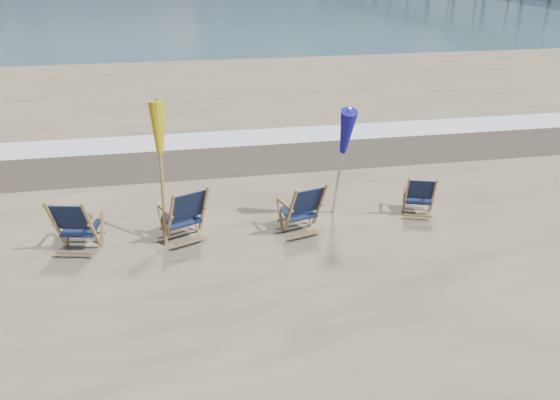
% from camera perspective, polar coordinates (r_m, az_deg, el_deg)
% --- Properties ---
extents(surf_foam, '(200.00, 1.40, 0.01)m').
position_cam_1_polar(surf_foam, '(15.04, -4.21, 6.50)').
color(surf_foam, silver).
rests_on(surf_foam, ground).
extents(wet_sand_strip, '(200.00, 2.60, 0.00)m').
position_cam_1_polar(wet_sand_strip, '(13.63, -3.49, 4.55)').
color(wet_sand_strip, '#42362A').
rests_on(wet_sand_strip, ground).
extents(beach_chair_0, '(0.84, 0.90, 1.07)m').
position_cam_1_polar(beach_chair_0, '(9.52, -19.15, -2.68)').
color(beach_chair_0, '#121A35').
rests_on(beach_chair_0, ground).
extents(beach_chair_1, '(0.96, 1.01, 1.10)m').
position_cam_1_polar(beach_chair_1, '(9.59, -7.96, -1.14)').
color(beach_chair_1, '#121A35').
rests_on(beach_chair_1, ground).
extents(beach_chair_2, '(0.84, 0.90, 1.05)m').
position_cam_1_polar(beach_chair_2, '(9.75, 4.21, -0.70)').
color(beach_chair_2, '#121A35').
rests_on(beach_chair_2, ground).
extents(beach_chair_3, '(0.75, 0.79, 0.89)m').
position_cam_1_polar(beach_chair_3, '(10.67, 15.72, 0.28)').
color(beach_chair_3, '#121A35').
rests_on(beach_chair_3, ground).
extents(umbrella_yellow, '(0.30, 0.30, 2.45)m').
position_cam_1_polar(umbrella_yellow, '(9.17, -12.65, 6.41)').
color(umbrella_yellow, olive).
rests_on(umbrella_yellow, ground).
extents(umbrella_blue, '(0.30, 0.30, 2.34)m').
position_cam_1_polar(umbrella_blue, '(9.77, 6.47, 7.36)').
color(umbrella_blue, '#A5A5AD').
rests_on(umbrella_blue, ground).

